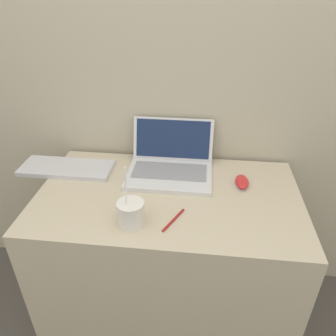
{
  "coord_description": "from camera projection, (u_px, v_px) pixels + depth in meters",
  "views": [
    {
      "loc": [
        0.12,
        -0.77,
        1.54
      ],
      "look_at": [
        -0.01,
        0.4,
        0.83
      ],
      "focal_mm": 35.0,
      "sensor_mm": 36.0,
      "label": 1
    }
  ],
  "objects": [
    {
      "name": "drink_cup",
      "position": [
        131.0,
        213.0,
        1.16
      ],
      "size": [
        0.1,
        0.1,
        0.23
      ],
      "color": "silver",
      "rests_on": "desk"
    },
    {
      "name": "pen",
      "position": [
        173.0,
        220.0,
        1.2
      ],
      "size": [
        0.07,
        0.13,
        0.01
      ],
      "color": "#A51E1E",
      "rests_on": "desk"
    },
    {
      "name": "computer_mouse",
      "position": [
        242.0,
        182.0,
        1.39
      ],
      "size": [
        0.06,
        0.11,
        0.03
      ],
      "color": "#B2B2B7",
      "rests_on": "desk"
    },
    {
      "name": "external_keyboard",
      "position": [
        67.0,
        168.0,
        1.5
      ],
      "size": [
        0.42,
        0.16,
        0.02
      ],
      "color": "silver",
      "rests_on": "desk"
    },
    {
      "name": "laptop",
      "position": [
        170.0,
        164.0,
        1.47
      ],
      "size": [
        0.37,
        0.32,
        0.21
      ],
      "color": "silver",
      "rests_on": "desk"
    },
    {
      "name": "desk",
      "position": [
        168.0,
        260.0,
        1.54
      ],
      "size": [
        1.08,
        0.63,
        0.76
      ],
      "color": "beige",
      "rests_on": "ground_plane"
    },
    {
      "name": "wall_back",
      "position": [
        178.0,
        51.0,
        1.39
      ],
      "size": [
        7.0,
        0.04,
        2.5
      ],
      "color": "#BCB299",
      "rests_on": "ground_plane"
    }
  ]
}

